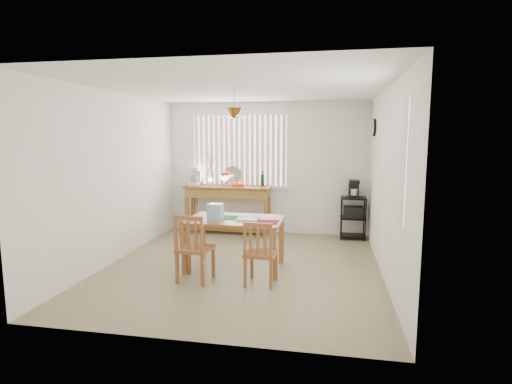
% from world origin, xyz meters
% --- Properties ---
extents(ground, '(4.00, 4.50, 0.01)m').
position_xyz_m(ground, '(0.00, 0.00, -0.01)').
color(ground, gray).
extents(room_shell, '(4.20, 4.70, 2.70)m').
position_xyz_m(room_shell, '(0.00, 0.02, 1.69)').
color(room_shell, white).
rests_on(room_shell, ground).
extents(sideboard, '(1.70, 0.48, 0.96)m').
position_xyz_m(sideboard, '(-0.73, 1.99, 0.72)').
color(sideboard, '#965D33').
rests_on(sideboard, ground).
extents(sideboard_items, '(1.62, 0.41, 0.73)m').
position_xyz_m(sideboard_items, '(-1.02, 2.01, 1.10)').
color(sideboard_items, maroon).
rests_on(sideboard_items, sideboard).
extents(wire_cart, '(0.47, 0.37, 0.80)m').
position_xyz_m(wire_cart, '(1.70, 2.00, 0.48)').
color(wire_cart, black).
rests_on(wire_cart, ground).
extents(cart_items, '(0.19, 0.22, 0.33)m').
position_xyz_m(cart_items, '(1.70, 2.01, 0.95)').
color(cart_items, black).
rests_on(cart_items, wire_cart).
extents(dining_table, '(1.40, 0.92, 0.74)m').
position_xyz_m(dining_table, '(-0.09, -0.09, 0.66)').
color(dining_table, '#965D33').
rests_on(dining_table, ground).
extents(table_items, '(1.06, 0.51, 0.24)m').
position_xyz_m(table_items, '(-0.23, -0.20, 0.83)').
color(table_items, '#12684C').
rests_on(table_items, dining_table).
extents(chair_left, '(0.46, 0.46, 0.92)m').
position_xyz_m(chair_left, '(-0.50, -0.72, 0.45)').
color(chair_left, '#965D33').
rests_on(chair_left, ground).
extents(chair_right, '(0.42, 0.42, 0.86)m').
position_xyz_m(chair_right, '(0.39, -0.69, 0.42)').
color(chair_right, '#965D33').
rests_on(chair_right, ground).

